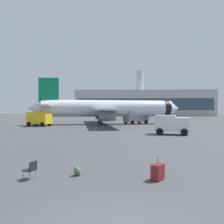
# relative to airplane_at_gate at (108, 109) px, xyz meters

# --- Properties ---
(airplane_at_gate) EXTENTS (35.65, 32.34, 10.50)m
(airplane_at_gate) POSITION_rel_airplane_at_gate_xyz_m (0.00, 0.00, 0.00)
(airplane_at_gate) COLOR silver
(airplane_at_gate) RESTS_ON ground
(service_truck) EXTENTS (5.26, 3.81, 2.90)m
(service_truck) POSITION_rel_airplane_at_gate_xyz_m (-13.80, -6.52, -2.05)
(service_truck) COLOR yellow
(service_truck) RESTS_ON ground
(fuel_truck) EXTENTS (6.29, 5.40, 3.20)m
(fuel_truck) POSITION_rel_airplane_at_gate_xyz_m (6.67, 1.51, -1.88)
(fuel_truck) COLOR gray
(fuel_truck) RESTS_ON ground
(cargo_van) EXTENTS (4.78, 3.31, 2.60)m
(cargo_van) POSITION_rel_airplane_at_gate_xyz_m (9.56, -21.51, -2.21)
(cargo_van) COLOR white
(cargo_van) RESTS_ON ground
(safety_cone_near) EXTENTS (0.44, 0.44, 0.66)m
(safety_cone_near) POSITION_rel_airplane_at_gate_xyz_m (5.93, 10.95, -3.33)
(safety_cone_near) COLOR #F2590C
(safety_cone_near) RESTS_ON ground
(safety_cone_mid) EXTENTS (0.44, 0.44, 0.78)m
(safety_cone_mid) POSITION_rel_airplane_at_gate_xyz_m (17.38, -2.25, -3.27)
(safety_cone_mid) COLOR #F2590C
(safety_cone_mid) RESTS_ON ground
(safety_cone_far) EXTENTS (0.44, 0.44, 0.62)m
(safety_cone_far) POSITION_rel_airplane_at_gate_xyz_m (-1.26, -14.71, -3.35)
(safety_cone_far) COLOR #F2590C
(safety_cone_far) RESTS_ON ground
(rolling_suitcase) EXTENTS (0.71, 0.75, 1.10)m
(rolling_suitcase) POSITION_rel_airplane_at_gate_xyz_m (4.16, -40.95, -3.27)
(rolling_suitcase) COLOR maroon
(rolling_suitcase) RESTS_ON ground
(traveller_backpack) EXTENTS (0.36, 0.40, 0.48)m
(traveller_backpack) POSITION_rel_airplane_at_gate_xyz_m (0.26, -40.36, -3.42)
(traveller_backpack) COLOR #476B4C
(traveller_backpack) RESTS_ON ground
(gate_chair) EXTENTS (0.62, 0.62, 0.86)m
(gate_chair) POSITION_rel_airplane_at_gate_xyz_m (-1.83, -40.99, -3.16)
(gate_chair) COLOR black
(gate_chair) RESTS_ON ground
(terminal_building) EXTENTS (77.96, 22.23, 26.50)m
(terminal_building) POSITION_rel_airplane_at_gate_xyz_m (17.68, 80.52, 3.71)
(terminal_building) COLOR #B2B2B7
(terminal_building) RESTS_ON ground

